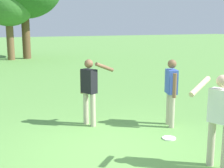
% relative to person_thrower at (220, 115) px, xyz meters
% --- Properties ---
extents(ground_plane, '(120.00, 120.00, 0.00)m').
position_rel_person_thrower_xyz_m(ground_plane, '(-1.36, 1.50, -0.96)').
color(ground_plane, '#609947').
extents(person_thrower, '(0.80, 0.58, 1.64)m').
position_rel_person_thrower_xyz_m(person_thrower, '(0.00, 0.00, 0.00)').
color(person_thrower, '#B7AD93').
rests_on(person_thrower, ground).
extents(person_catcher, '(0.80, 0.58, 1.64)m').
position_rel_person_thrower_xyz_m(person_catcher, '(-1.16, 3.12, 0.00)').
color(person_catcher, '#B7AD93').
rests_on(person_catcher, ground).
extents(person_bystander, '(0.33, 0.58, 1.64)m').
position_rel_person_thrower_xyz_m(person_bystander, '(0.61, 2.22, -0.02)').
color(person_bystander, '#B7AD93').
rests_on(person_bystander, ground).
extents(frisbee, '(0.30, 0.30, 0.03)m').
position_rel_person_thrower_xyz_m(frisbee, '(0.07, 1.50, -0.95)').
color(frisbee, white).
rests_on(frisbee, ground).
extents(tree_slender_mid, '(3.56, 3.56, 5.38)m').
position_rel_person_thrower_xyz_m(tree_slender_mid, '(-1.03, 18.99, 2.86)').
color(tree_slender_mid, brown).
rests_on(tree_slender_mid, ground).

